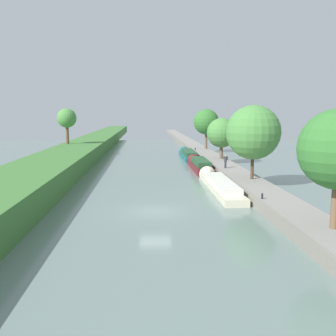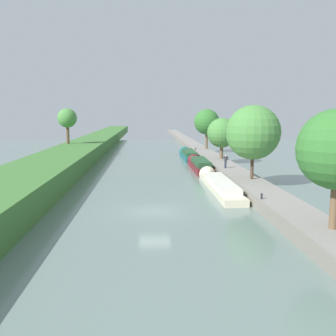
# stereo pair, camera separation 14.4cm
# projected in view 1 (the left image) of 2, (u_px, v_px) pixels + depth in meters

# --- Properties ---
(ground_plane) EXTENTS (160.00, 160.00, 0.00)m
(ground_plane) POSITION_uv_depth(u_px,v_px,m) (155.00, 211.00, 29.74)
(ground_plane) COLOR slate
(left_grassy_bank) EXTENTS (7.16, 260.00, 2.41)m
(left_grassy_bank) POSITION_uv_depth(u_px,v_px,m) (0.00, 199.00, 28.85)
(left_grassy_bank) COLOR #3D7033
(left_grassy_bank) RESTS_ON ground_plane
(right_towpath) EXTENTS (3.38, 260.00, 0.84)m
(right_towpath) POSITION_uv_depth(u_px,v_px,m) (280.00, 204.00, 30.28)
(right_towpath) COLOR gray
(right_towpath) RESTS_ON ground_plane
(stone_quay) EXTENTS (0.25, 260.00, 0.89)m
(stone_quay) POSITION_uv_depth(u_px,v_px,m) (258.00, 204.00, 30.17)
(stone_quay) COLOR gray
(stone_quay) RESTS_ON ground_plane
(narrowboat_cream) EXTENTS (2.07, 15.40, 1.97)m
(narrowboat_cream) POSITION_uv_depth(u_px,v_px,m) (219.00, 184.00, 38.66)
(narrowboat_cream) COLOR beige
(narrowboat_cream) RESTS_ON ground_plane
(narrowboat_maroon) EXTENTS (2.15, 12.31, 2.16)m
(narrowboat_maroon) POSITION_uv_depth(u_px,v_px,m) (199.00, 165.00, 52.34)
(narrowboat_maroon) COLOR maroon
(narrowboat_maroon) RESTS_ON ground_plane
(narrowboat_teal) EXTENTS (2.19, 13.21, 2.10)m
(narrowboat_teal) POSITION_uv_depth(u_px,v_px,m) (188.00, 155.00, 65.43)
(narrowboat_teal) COLOR #195B60
(narrowboat_teal) RESTS_ON ground_plane
(tree_rightbank_midnear) EXTENTS (5.64, 5.64, 7.72)m
(tree_rightbank_midnear) POSITION_uv_depth(u_px,v_px,m) (253.00, 132.00, 38.85)
(tree_rightbank_midnear) COLOR #4C3828
(tree_rightbank_midnear) RESTS_ON right_towpath
(tree_rightbank_midfar) EXTENTS (4.48, 4.48, 6.18)m
(tree_rightbank_midfar) POSITION_uv_depth(u_px,v_px,m) (222.00, 133.00, 56.83)
(tree_rightbank_midfar) COLOR brown
(tree_rightbank_midfar) RESTS_ON right_towpath
(tree_rightbank_far) EXTENTS (4.91, 4.91, 7.68)m
(tree_rightbank_far) POSITION_uv_depth(u_px,v_px,m) (206.00, 122.00, 72.83)
(tree_rightbank_far) COLOR brown
(tree_rightbank_far) RESTS_ON right_towpath
(tree_leftbank_downstream) EXTENTS (3.32, 3.32, 6.14)m
(tree_leftbank_downstream) POSITION_uv_depth(u_px,v_px,m) (67.00, 118.00, 64.87)
(tree_leftbank_downstream) COLOR brown
(tree_leftbank_downstream) RESTS_ON left_grassy_bank
(person_walking) EXTENTS (0.34, 0.34, 1.66)m
(person_walking) POSITION_uv_depth(u_px,v_px,m) (225.00, 161.00, 47.34)
(person_walking) COLOR #282D42
(person_walking) RESTS_ON right_towpath
(mooring_bollard_near) EXTENTS (0.16, 0.16, 0.45)m
(mooring_bollard_near) POSITION_uv_depth(u_px,v_px,m) (262.00, 196.00, 30.34)
(mooring_bollard_near) COLOR black
(mooring_bollard_near) RESTS_ON right_towpath
(mooring_bollard_far) EXTENTS (0.16, 0.16, 0.45)m
(mooring_bollard_far) POSITION_uv_depth(u_px,v_px,m) (195.00, 149.00, 70.75)
(mooring_bollard_far) COLOR black
(mooring_bollard_far) RESTS_ON right_towpath
(park_bench) EXTENTS (0.44, 1.50, 0.47)m
(park_bench) POSITION_uv_depth(u_px,v_px,m) (226.00, 157.00, 56.35)
(park_bench) COLOR #333338
(park_bench) RESTS_ON right_towpath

